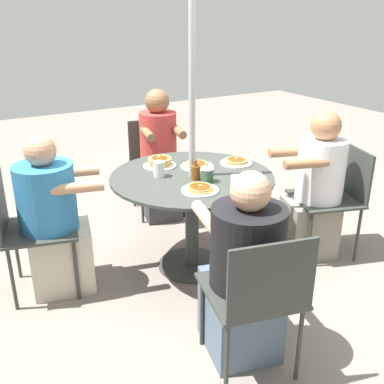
# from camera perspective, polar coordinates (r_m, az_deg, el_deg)

# --- Properties ---
(ground_plane) EXTENTS (12.00, 12.00, 0.00)m
(ground_plane) POSITION_cam_1_polar(r_m,az_deg,el_deg) (3.51, 0.00, -9.28)
(ground_plane) COLOR gray
(patio_table) EXTENTS (1.17, 1.17, 0.74)m
(patio_table) POSITION_cam_1_polar(r_m,az_deg,el_deg) (3.25, 0.00, -0.41)
(patio_table) COLOR #383D38
(patio_table) RESTS_ON ground
(umbrella_pole) EXTENTS (0.05, 0.05, 2.36)m
(umbrella_pole) POSITION_cam_1_polar(r_m,az_deg,el_deg) (3.07, 0.00, 9.92)
(umbrella_pole) COLOR #ADADB2
(umbrella_pole) RESTS_ON ground
(patio_chair_north) EXTENTS (0.57, 0.57, 0.86)m
(patio_chair_north) POSITION_cam_1_polar(r_m,az_deg,el_deg) (2.34, 8.33, -12.47)
(patio_chair_north) COLOR #333833
(patio_chair_north) RESTS_ON ground
(diner_north) EXTENTS (0.60, 0.49, 1.11)m
(diner_north) POSITION_cam_1_polar(r_m,az_deg,el_deg) (2.48, 6.58, -10.61)
(diner_north) COLOR slate
(diner_north) RESTS_ON ground
(patio_chair_east) EXTENTS (0.59, 0.59, 0.86)m
(patio_chair_east) POSITION_cam_1_polar(r_m,az_deg,el_deg) (3.67, 17.79, -0.05)
(patio_chair_east) COLOR #333833
(patio_chair_east) RESTS_ON ground
(diner_east) EXTENTS (0.49, 0.58, 1.16)m
(diner_east) POSITION_cam_1_polar(r_m,az_deg,el_deg) (3.59, 15.38, -0.03)
(diner_east) COLOR gray
(diner_east) RESTS_ON ground
(patio_chair_south) EXTENTS (0.56, 0.56, 0.86)m
(patio_chair_south) POSITION_cam_1_polar(r_m,az_deg,el_deg) (4.31, -4.69, 4.21)
(patio_chair_south) COLOR #333833
(patio_chair_south) RESTS_ON ground
(diner_south) EXTENTS (0.53, 0.42, 1.20)m
(diner_south) POSITION_cam_1_polar(r_m,az_deg,el_deg) (4.14, -4.16, 4.06)
(diner_south) COLOR #3D3D42
(diner_south) RESTS_ON ground
(patio_chair_west) EXTENTS (0.57, 0.57, 0.86)m
(patio_chair_west) POSITION_cam_1_polar(r_m,az_deg,el_deg) (3.18, -20.29, -3.86)
(patio_chair_west) COLOR #333833
(patio_chair_west) RESTS_ON ground
(diner_west) EXTENTS (0.49, 0.59, 1.11)m
(diner_west) POSITION_cam_1_polar(r_m,az_deg,el_deg) (3.17, -17.07, -3.79)
(diner_west) COLOR beige
(diner_west) RESTS_ON ground
(pancake_plate_a) EXTENTS (0.25, 0.25, 0.04)m
(pancake_plate_a) POSITION_cam_1_polar(r_m,az_deg,el_deg) (2.91, 1.01, 0.38)
(pancake_plate_a) COLOR white
(pancake_plate_a) RESTS_ON patio_table
(pancake_plate_b) EXTENTS (0.25, 0.25, 0.08)m
(pancake_plate_b) POSITION_cam_1_polar(r_m,az_deg,el_deg) (3.38, -4.11, 3.76)
(pancake_plate_b) COLOR white
(pancake_plate_b) RESTS_ON patio_table
(pancake_plate_c) EXTENTS (0.25, 0.25, 0.05)m
(pancake_plate_c) POSITION_cam_1_polar(r_m,az_deg,el_deg) (3.45, 5.62, 3.86)
(pancake_plate_c) COLOR white
(pancake_plate_c) RESTS_ON patio_table
(pancake_plate_d) EXTENTS (0.25, 0.25, 0.04)m
(pancake_plate_d) POSITION_cam_1_polar(r_m,az_deg,el_deg) (3.36, 0.64, 3.42)
(pancake_plate_d) COLOR white
(pancake_plate_d) RESTS_ON patio_table
(syrup_bottle) EXTENTS (0.08, 0.06, 0.14)m
(syrup_bottle) POSITION_cam_1_polar(r_m,az_deg,el_deg) (3.09, 0.46, 2.55)
(syrup_bottle) COLOR brown
(syrup_bottle) RESTS_ON patio_table
(coffee_cup) EXTENTS (0.09, 0.09, 0.10)m
(coffee_cup) POSITION_cam_1_polar(r_m,az_deg,el_deg) (3.06, 1.96, 2.18)
(coffee_cup) COLOR #33513D
(coffee_cup) RESTS_ON patio_table
(drinking_glass_a) EXTENTS (0.08, 0.08, 0.11)m
(drinking_glass_a) POSITION_cam_1_polar(r_m,az_deg,el_deg) (3.16, -4.21, 2.93)
(drinking_glass_a) COLOR silver
(drinking_glass_a) RESTS_ON patio_table
(drinking_glass_b) EXTENTS (0.07, 0.07, 0.12)m
(drinking_glass_b) POSITION_cam_1_polar(r_m,az_deg,el_deg) (2.86, 5.59, 0.91)
(drinking_glass_b) COLOR silver
(drinking_glass_b) RESTS_ON patio_table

